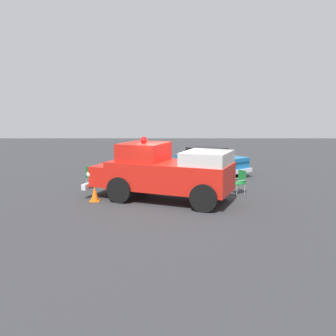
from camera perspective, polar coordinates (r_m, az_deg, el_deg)
ground_plane at (r=15.53m, az=-0.20°, el=-4.96°), size 60.00×60.00×0.00m
vintage_fire_truck at (r=15.36m, az=-0.81°, el=-0.55°), size 6.33×4.30×2.59m
classic_hot_rod at (r=21.75m, az=6.17°, el=1.13°), size 4.17×4.56×1.46m
lawn_chair_near_truck at (r=18.22m, az=2.51°, el=-0.92°), size 0.66×0.67×1.02m
lawn_chair_by_car at (r=17.06m, az=10.46°, el=-1.78°), size 0.67×0.67×1.02m
lawn_chair_spare at (r=18.31m, az=-11.66°, el=-1.06°), size 0.69×0.69×1.02m
spectator_seated at (r=18.32m, az=2.69°, el=-0.52°), size 0.58×0.64×1.29m
traffic_cone at (r=15.70m, az=-11.21°, el=-3.83°), size 0.40×0.40×0.64m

